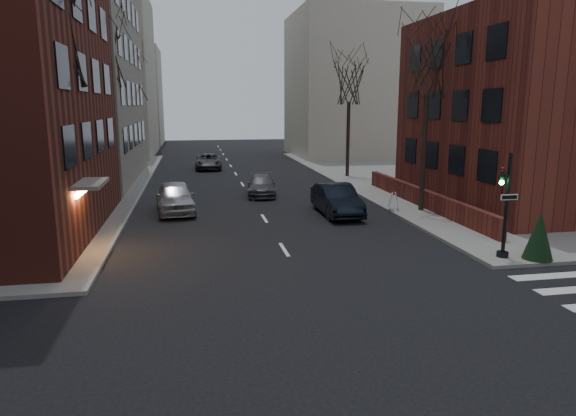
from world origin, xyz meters
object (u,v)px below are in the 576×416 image
object	(u,v)px
tree_left_b	(103,54)
car_lane_silver	(175,197)
traffic_signal	(505,212)
tree_left_c	(130,80)
tree_right_b	(349,83)
streetlamp_far	(142,122)
sandwich_board	(394,201)
evergreen_shrub	(539,235)
tree_left_a	(52,37)
tree_right_a	(428,63)
car_lane_gray	(262,186)
parked_sedan	(337,200)
streetlamp_near	(108,135)
car_lane_far	(209,161)

from	to	relation	value
tree_left_b	car_lane_silver	world-z (taller)	tree_left_b
traffic_signal	tree_left_c	size ratio (longest dim) A/B	0.41
tree_left_b	tree_right_b	xyz separation A→B (m)	(17.60, 6.00, -1.33)
streetlamp_far	sandwich_board	world-z (taller)	streetlamp_far
tree_left_b	evergreen_shrub	bearing A→B (deg)	-44.30
tree_left_a	evergreen_shrub	size ratio (longest dim) A/B	5.59
car_lane_silver	tree_left_a	bearing A→B (deg)	-127.57
tree_right_a	streetlamp_far	bearing A→B (deg)	125.31
streetlamp_far	evergreen_shrub	world-z (taller)	streetlamp_far
car_lane_silver	car_lane_gray	distance (m)	7.09
tree_left_b	sandwich_board	distance (m)	19.67
parked_sedan	evergreen_shrub	size ratio (longest dim) A/B	2.75
tree_left_a	parked_sedan	bearing A→B (deg)	18.36
tree_right_b	car_lane_silver	distance (m)	18.93
parked_sedan	evergreen_shrub	distance (m)	11.02
streetlamp_near	car_lane_far	distance (m)	19.14
car_lane_far	evergreen_shrub	world-z (taller)	evergreen_shrub
tree_left_a	tree_right_a	size ratio (longest dim) A/B	1.06
evergreen_shrub	tree_right_b	bearing A→B (deg)	90.81
streetlamp_far	parked_sedan	size ratio (longest dim) A/B	1.24
car_lane_silver	car_lane_far	world-z (taller)	car_lane_silver
traffic_signal	car_lane_gray	distance (m)	17.60
tree_right_b	car_lane_far	size ratio (longest dim) A/B	1.81
parked_sedan	car_lane_silver	size ratio (longest dim) A/B	1.01
tree_left_a	streetlamp_far	world-z (taller)	tree_left_a
car_lane_far	evergreen_shrub	distance (m)	33.30
tree_left_b	car_lane_far	xyz separation A→B (m)	(6.63, 13.82, -8.21)
tree_left_a	tree_right_b	distance (m)	25.19
car_lane_far	tree_left_b	bearing A→B (deg)	-112.81
tree_left_a	streetlamp_far	bearing A→B (deg)	88.77
tree_left_b	parked_sedan	world-z (taller)	tree_left_b
parked_sedan	evergreen_shrub	world-z (taller)	evergreen_shrub
traffic_signal	car_lane_far	xyz separation A→B (m)	(-10.11, 30.82, -1.20)
tree_left_a	tree_left_c	xyz separation A→B (m)	(0.00, 26.00, -0.44)
tree_right_b	streetlamp_near	xyz separation A→B (m)	(-17.00, -10.00, -3.35)
streetlamp_far	parked_sedan	world-z (taller)	streetlamp_far
car_lane_gray	sandwich_board	distance (m)	9.36
tree_left_c	car_lane_silver	world-z (taller)	tree_left_c
sandwich_board	evergreen_shrub	xyz separation A→B (m)	(1.83, -9.80, 0.43)
tree_left_a	tree_left_c	distance (m)	26.00
traffic_signal	car_lane_gray	bearing A→B (deg)	113.99
tree_left_a	car_lane_silver	size ratio (longest dim) A/B	2.05
streetlamp_near	parked_sedan	size ratio (longest dim) A/B	1.24
tree_left_b	streetlamp_near	world-z (taller)	tree_left_b
streetlamp_near	car_lane_silver	bearing A→B (deg)	-22.86
traffic_signal	tree_left_a	size ratio (longest dim) A/B	0.39
streetlamp_near	tree_left_a	bearing A→B (deg)	-94.29
traffic_signal	tree_left_a	xyz separation A→B (m)	(-16.74, 5.01, 6.56)
tree_left_b	car_lane_far	world-z (taller)	tree_left_b
evergreen_shrub	car_lane_gray	bearing A→B (deg)	116.74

